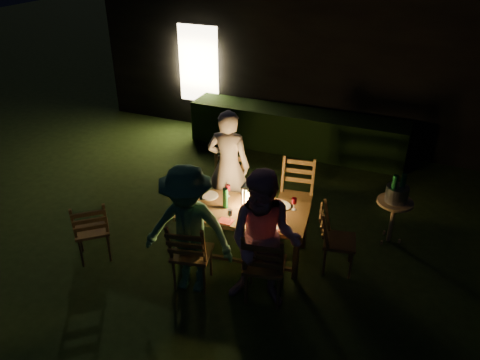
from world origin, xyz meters
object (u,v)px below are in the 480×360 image
at_px(person_opp_right, 264,241).
at_px(chair_far_right, 294,209).
at_px(bottle_table, 225,198).
at_px(ice_bucket, 397,194).
at_px(person_opp_left, 188,231).
at_px(bottle_bucket_b, 402,190).
at_px(dining_table, 244,214).
at_px(chair_near_right, 264,276).
at_px(chair_spare, 94,239).
at_px(chair_near_left, 192,264).
at_px(lantern, 249,198).
at_px(chair_end, 337,250).
at_px(side_table, 395,206).
at_px(chair_far_left, 228,201).
at_px(person_house_side, 228,166).
at_px(bottle_bucket_a, 393,191).

bearing_deg(person_opp_right, chair_far_right, 86.41).
xyz_separation_m(bottle_table, ice_bucket, (2.03, 1.09, -0.06)).
bearing_deg(person_opp_left, bottle_bucket_b, 34.50).
height_order(chair_far_right, person_opp_right, person_opp_right).
bearing_deg(dining_table, bottle_table, 180.00).
height_order(chair_near_right, chair_spare, chair_near_right).
bearing_deg(chair_far_right, chair_near_left, 56.74).
relative_size(chair_far_right, person_opp_right, 0.62).
relative_size(person_opp_right, bottle_table, 6.15).
bearing_deg(person_opp_right, lantern, 114.69).
relative_size(chair_near_right, chair_end, 1.10).
bearing_deg(dining_table, chair_near_left, -120.17).
bearing_deg(chair_far_right, person_opp_right, 86.04).
xyz_separation_m(bottle_table, side_table, (2.03, 1.09, -0.25)).
height_order(chair_near_left, chair_far_right, chair_far_right).
xyz_separation_m(chair_far_left, chair_spare, (-1.24, -1.57, -0.01)).
relative_size(chair_near_left, person_opp_right, 0.59).
bearing_deg(person_house_side, bottle_bucket_b, -179.57).
bearing_deg(dining_table, chair_far_left, 120.44).
relative_size(chair_near_left, chair_near_right, 0.97).
relative_size(side_table, bottle_bucket_b, 2.05).
height_order(chair_near_right, person_opp_left, person_opp_left).
distance_m(dining_table, chair_near_right, 0.94).
bearing_deg(person_house_side, chair_end, 153.96).
height_order(chair_spare, person_house_side, person_house_side).
relative_size(dining_table, bottle_table, 6.23).
relative_size(lantern, ice_bucket, 1.17).
height_order(person_opp_right, lantern, person_opp_right).
relative_size(dining_table, chair_near_left, 1.72).
height_order(chair_near_left, person_opp_right, person_opp_right).
height_order(chair_far_left, person_opp_right, person_opp_right).
relative_size(bottle_bucket_a, bottle_bucket_b, 1.00).
height_order(chair_far_left, bottle_table, chair_far_left).
xyz_separation_m(lantern, side_table, (1.74, 1.00, -0.26)).
height_order(chair_end, bottle_bucket_b, bottle_bucket_b).
height_order(dining_table, chair_near_right, chair_near_right).
height_order(dining_table, bottle_table, bottle_table).
xyz_separation_m(dining_table, bottle_bucket_a, (1.73, 1.01, 0.20)).
xyz_separation_m(dining_table, chair_spare, (-1.79, -0.86, -0.33)).
height_order(person_opp_right, bottle_table, person_opp_right).
bearing_deg(bottle_bucket_b, side_table, -141.34).
distance_m(chair_far_left, ice_bucket, 2.41).
bearing_deg(ice_bucket, bottle_bucket_b, 38.66).
bearing_deg(bottle_bucket_b, dining_table, -149.19).
bearing_deg(ice_bucket, chair_near_right, -125.04).
xyz_separation_m(side_table, bottle_bucket_a, (-0.05, -0.04, 0.24)).
xyz_separation_m(dining_table, chair_end, (1.22, 0.16, -0.33)).
xyz_separation_m(chair_near_right, bottle_table, (-0.80, 0.67, 0.51)).
xyz_separation_m(chair_far_right, person_opp_right, (0.11, -1.59, 0.54)).
bearing_deg(chair_end, lantern, -95.86).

